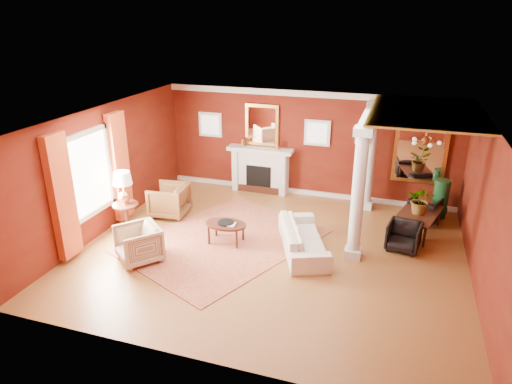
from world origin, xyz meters
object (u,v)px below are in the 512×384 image
(armchair_leopard, at_px, (169,199))
(side_table, at_px, (124,192))
(sofa, at_px, (303,234))
(dining_table, at_px, (420,217))
(armchair_stripe, at_px, (138,242))
(coffee_table, at_px, (226,225))

(armchair_leopard, xyz_separation_m, side_table, (-0.53, -1.10, 0.54))
(sofa, bearing_deg, dining_table, -76.87)
(armchair_stripe, height_order, coffee_table, armchair_stripe)
(sofa, xyz_separation_m, armchair_leopard, (-3.61, 0.76, 0.04))
(sofa, distance_m, armchair_leopard, 3.69)
(armchair_stripe, bearing_deg, dining_table, 69.89)
(sofa, xyz_separation_m, side_table, (-4.14, -0.34, 0.58))
(side_table, bearing_deg, armchair_stripe, -48.11)
(armchair_stripe, xyz_separation_m, dining_table, (5.51, 3.13, -0.02))
(armchair_leopard, xyz_separation_m, armchair_stripe, (0.47, -2.22, -0.03))
(side_table, bearing_deg, armchair_leopard, 64.44)
(sofa, relative_size, armchair_leopard, 2.35)
(sofa, height_order, side_table, side_table)
(armchair_leopard, relative_size, side_table, 0.61)
(coffee_table, relative_size, side_table, 0.64)
(side_table, relative_size, dining_table, 1.02)
(armchair_stripe, height_order, dining_table, armchair_stripe)
(coffee_table, bearing_deg, armchair_leopard, 153.88)
(armchair_leopard, relative_size, armchair_stripe, 1.06)
(coffee_table, xyz_separation_m, side_table, (-2.42, -0.17, 0.56))
(armchair_leopard, bearing_deg, coffee_table, 59.37)
(sofa, relative_size, side_table, 1.43)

